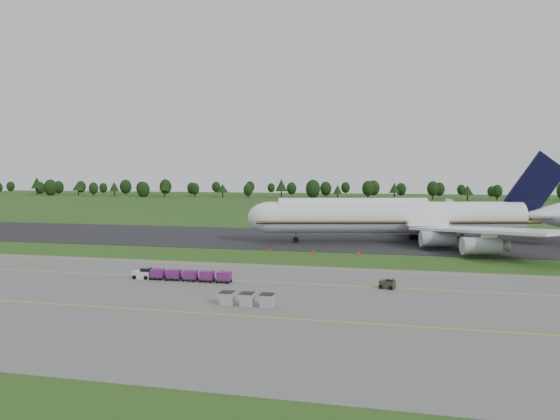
% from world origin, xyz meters
% --- Properties ---
extents(ground, '(600.00, 600.00, 0.00)m').
position_xyz_m(ground, '(0.00, 0.00, 0.00)').
color(ground, '#254815').
rests_on(ground, ground).
extents(apron, '(300.00, 52.00, 0.06)m').
position_xyz_m(apron, '(0.00, -34.00, 0.03)').
color(apron, '#60615C').
rests_on(apron, ground).
extents(taxiway, '(300.00, 40.00, 0.08)m').
position_xyz_m(taxiway, '(0.00, 28.00, 0.04)').
color(taxiway, black).
rests_on(taxiway, ground).
extents(apron_markings, '(300.00, 30.20, 0.01)m').
position_xyz_m(apron_markings, '(0.00, -26.98, 0.06)').
color(apron_markings, yellow).
rests_on(apron_markings, apron).
extents(tree_line, '(525.90, 22.64, 11.98)m').
position_xyz_m(tree_line, '(0.53, 220.52, 5.95)').
color(tree_line, black).
rests_on(tree_line, ground).
extents(aircraft, '(71.36, 67.48, 20.02)m').
position_xyz_m(aircraft, '(21.98, 26.60, 5.72)').
color(aircraft, white).
rests_on(aircraft, ground).
extents(baggage_train, '(14.72, 1.56, 1.50)m').
position_xyz_m(baggage_train, '(-8.05, -23.84, 0.87)').
color(baggage_train, silver).
rests_on(baggage_train, apron).
extents(utility_cart, '(2.20, 1.70, 1.06)m').
position_xyz_m(utility_cart, '(20.77, -22.61, 0.58)').
color(utility_cart, '#2E3021').
rests_on(utility_cart, apron).
extents(uld_row, '(6.34, 1.54, 1.52)m').
position_xyz_m(uld_row, '(5.40, -35.69, 0.83)').
color(uld_row, '#9C9C9C').
rests_on(uld_row, apron).
extents(edge_markers, '(17.52, 0.30, 0.60)m').
position_xyz_m(edge_markers, '(5.92, 6.10, 0.27)').
color(edge_markers, '#E33A07').
rests_on(edge_markers, ground).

